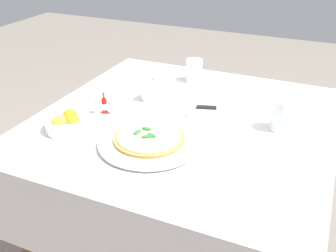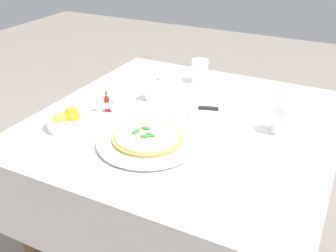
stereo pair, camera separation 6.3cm
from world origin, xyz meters
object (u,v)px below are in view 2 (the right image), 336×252
pizza (148,137)px  menu_card (291,96)px  salt_shaker (115,106)px  citrus_bowl (69,121)px  pizza_plate (148,141)px  napkin_folded (221,113)px  water_glass_near_left (200,73)px  coffee_cup_left_edge (154,93)px  coffee_cup_back_corner (167,78)px  dinner_knife (222,109)px  hot_sauce_bottle (107,103)px  pepper_shaker (99,105)px  water_glass_far_right (282,120)px

pizza → menu_card: (0.35, 0.53, 0.01)m
salt_shaker → citrus_bowl: bearing=-112.6°
pizza_plate → menu_card: bearing=56.7°
pizza_plate → salt_shaker: bearing=146.6°
napkin_folded → water_glass_near_left: bearing=116.0°
pizza → coffee_cup_left_edge: coffee_cup_left_edge is taller
water_glass_near_left → napkin_folded: 0.34m
menu_card → coffee_cup_back_corner: bearing=-47.7°
coffee_cup_back_corner → menu_card: menu_card is taller
pizza_plate → water_glass_near_left: size_ratio=3.32×
pizza → coffee_cup_back_corner: 0.53m
dinner_knife → coffee_cup_left_edge: bearing=161.6°
coffee_cup_back_corner → water_glass_near_left: (0.12, 0.08, 0.02)m
napkin_folded → hot_sauce_bottle: (-0.40, -0.16, 0.02)m
pepper_shaker → hot_sauce_bottle: bearing=19.7°
coffee_cup_left_edge → coffee_cup_back_corner: size_ratio=1.00×
coffee_cup_left_edge → dinner_knife: size_ratio=0.69×
hot_sauce_bottle → salt_shaker: bearing=19.7°
coffee_cup_back_corner → dinner_knife: bearing=-30.3°
water_glass_near_left → water_glass_far_right: size_ratio=0.92×
pizza_plate → napkin_folded: bearing=65.2°
dinner_knife → hot_sauce_bottle: (-0.40, -0.17, 0.01)m
pizza → water_glass_near_left: (-0.06, 0.58, 0.02)m
salt_shaker → menu_card: bearing=33.5°
pizza → pepper_shaker: (-0.28, 0.13, 0.00)m
napkin_folded → citrus_bowl: 0.55m
water_glass_near_left → salt_shaker: size_ratio=1.78×
pizza_plate → coffee_cup_back_corner: bearing=110.0°
pizza_plate → coffee_cup_left_edge: size_ratio=2.51×
pepper_shaker → coffee_cup_left_edge: bearing=53.1°
water_glass_far_right → salt_shaker: (-0.60, -0.13, -0.02)m
pizza_plate → coffee_cup_back_corner: size_ratio=2.51×
hot_sauce_bottle → pepper_shaker: 0.03m
dinner_knife → pepper_shaker: size_ratio=3.41×
coffee_cup_back_corner → dinner_knife: coffee_cup_back_corner is taller
pepper_shaker → dinner_knife: bearing=22.3°
dinner_knife → pizza_plate: bearing=-132.3°
water_glass_far_right → pepper_shaker: water_glass_far_right is taller
hot_sauce_bottle → water_glass_near_left: bearing=66.1°
coffee_cup_left_edge → hot_sauce_bottle: hot_sauce_bottle is taller
hot_sauce_bottle → pizza: bearing=-28.7°
coffee_cup_left_edge → menu_card: bearing=24.0°
pizza_plate → napkin_folded: (0.14, 0.30, -0.00)m
coffee_cup_left_edge → water_glass_near_left: water_glass_near_left is taller
hot_sauce_bottle → napkin_folded: bearing=22.5°
napkin_folded → dinner_knife: dinner_knife is taller
water_glass_far_right → salt_shaker: bearing=-168.1°
coffee_cup_back_corner → menu_card: size_ratio=1.81×
pizza_plate → coffee_cup_left_edge: (-0.15, 0.31, 0.02)m
napkin_folded → pepper_shaker: (-0.42, -0.17, 0.02)m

